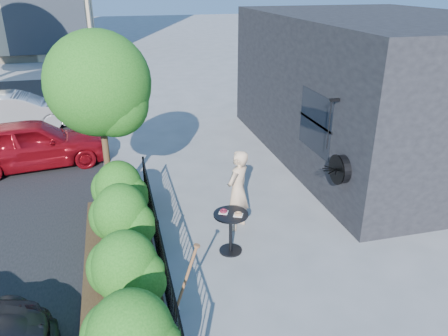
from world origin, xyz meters
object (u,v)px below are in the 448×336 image
object	(u,v)px
woman	(238,190)
shovel	(184,286)
patio_tree	(102,90)
cafe_table	(231,226)
car_red	(33,144)
car_silver	(18,111)

from	to	relation	value
woman	shovel	xyz separation A→B (m)	(-1.53, -2.39, -0.29)
patio_tree	cafe_table	xyz separation A→B (m)	(2.14, -2.39, -2.19)
patio_tree	cafe_table	size ratio (longest dim) A/B	4.42
cafe_table	woman	distance (m)	0.97
patio_tree	car_red	xyz separation A→B (m)	(-2.10, 3.04, -2.08)
woman	shovel	distance (m)	2.85
woman	shovel	world-z (taller)	woman
woman	patio_tree	bearing A→B (deg)	-74.19
patio_tree	car_silver	world-z (taller)	patio_tree
cafe_table	car_red	xyz separation A→B (m)	(-4.24, 5.42, 0.11)
cafe_table	car_silver	xyz separation A→B (m)	(-5.21, 9.17, 0.06)
cafe_table	car_silver	distance (m)	10.55
woman	shovel	bearing A→B (deg)	14.70
car_red	shovel	bearing A→B (deg)	-164.11
woman	car_silver	bearing A→B (deg)	-98.73
car_silver	woman	bearing A→B (deg)	-149.37
car_red	car_silver	distance (m)	3.87
cafe_table	car_silver	world-z (taller)	car_silver
patio_tree	cafe_table	world-z (taller)	patio_tree
patio_tree	car_red	distance (m)	4.24
patio_tree	car_red	size ratio (longest dim) A/B	0.98
woman	car_silver	world-z (taller)	woman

